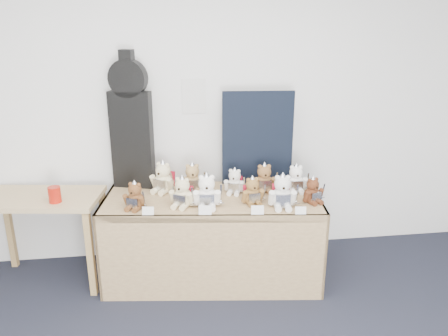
{
  "coord_description": "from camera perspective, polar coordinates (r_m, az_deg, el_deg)",
  "views": [
    {
      "loc": [
        -0.17,
        -1.3,
        2.08
      ],
      "look_at": [
        0.27,
        1.9,
        1.01
      ],
      "focal_mm": 35.0,
      "sensor_mm": 36.0,
      "label": 1
    }
  ],
  "objects": [
    {
      "name": "teddy_back_end",
      "position": [
        3.72,
        9.36,
        -1.51
      ],
      "size": [
        0.21,
        0.17,
        0.26
      ],
      "rotation": [
        0.0,
        0.0,
        -0.05
      ],
      "color": "white",
      "rests_on": "display_table"
    },
    {
      "name": "teddy_front_centre",
      "position": [
        3.35,
        -2.27,
        -3.23
      ],
      "size": [
        0.24,
        0.2,
        0.3
      ],
      "rotation": [
        0.0,
        0.0,
        -0.08
      ],
      "color": "white",
      "rests_on": "display_table"
    },
    {
      "name": "teddy_back_centre_left",
      "position": [
        3.68,
        -4.14,
        -1.42
      ],
      "size": [
        0.22,
        0.18,
        0.27
      ],
      "rotation": [
        0.0,
        0.0,
        -0.01
      ],
      "color": "tan",
      "rests_on": "display_table"
    },
    {
      "name": "guitar_case",
      "position": [
        3.74,
        -12.05,
        5.82
      ],
      "size": [
        0.37,
        0.2,
        1.16
      ],
      "rotation": [
        0.0,
        0.0,
        -0.29
      ],
      "color": "black",
      "rests_on": "display_table"
    },
    {
      "name": "room_shell",
      "position": [
        3.85,
        -3.96,
        9.32
      ],
      "size": [
        6.0,
        6.0,
        6.0
      ],
      "color": "white",
      "rests_on": "floor"
    },
    {
      "name": "teddy_front_far_right",
      "position": [
        3.38,
        7.62,
        -3.22
      ],
      "size": [
        0.24,
        0.21,
        0.3
      ],
      "rotation": [
        0.0,
        0.0,
        -0.13
      ],
      "color": "silver",
      "rests_on": "display_table"
    },
    {
      "name": "teddy_front_far_left",
      "position": [
        3.4,
        -11.56,
        -3.71
      ],
      "size": [
        0.19,
        0.19,
        0.24
      ],
      "rotation": [
        0.0,
        0.0,
        -0.41
      ],
      "color": "brown",
      "rests_on": "display_table"
    },
    {
      "name": "teddy_front_right",
      "position": [
        3.43,
        3.74,
        -3.12
      ],
      "size": [
        0.2,
        0.17,
        0.24
      ],
      "rotation": [
        0.0,
        0.0,
        0.12
      ],
      "color": "brown",
      "rests_on": "display_table"
    },
    {
      "name": "navy_board",
      "position": [
        3.78,
        4.41,
        3.87
      ],
      "size": [
        0.61,
        0.06,
        0.82
      ],
      "primitive_type": "cube",
      "rotation": [
        0.0,
        0.0,
        -0.07
      ],
      "color": "black",
      "rests_on": "display_table"
    },
    {
      "name": "teddy_back_right",
      "position": [
        3.68,
        5.28,
        -1.48
      ],
      "size": [
        0.22,
        0.18,
        0.27
      ],
      "rotation": [
        0.0,
        0.0,
        -0.04
      ],
      "color": "brown",
      "rests_on": "display_table"
    },
    {
      "name": "display_table",
      "position": [
        3.58,
        -1.54,
        -6.59
      ],
      "size": [
        1.84,
        0.95,
        0.74
      ],
      "rotation": [
        0.0,
        0.0,
        -0.13
      ],
      "color": "olive",
      "rests_on": "floor"
    },
    {
      "name": "entry_card_a",
      "position": [
        3.29,
        -9.89,
        -5.54
      ],
      "size": [
        0.09,
        0.03,
        0.06
      ],
      "primitive_type": "cube",
      "rotation": [
        -0.24,
        0.0,
        -0.13
      ],
      "color": "silver",
      "rests_on": "display_table"
    },
    {
      "name": "teddy_back_centre_right",
      "position": [
        3.64,
        1.39,
        -1.86
      ],
      "size": [
        0.19,
        0.18,
        0.24
      ],
      "rotation": [
        0.0,
        0.0,
        -0.33
      ],
      "color": "silver",
      "rests_on": "display_table"
    },
    {
      "name": "entry_card_d",
      "position": [
        3.3,
        9.99,
        -5.49
      ],
      "size": [
        0.08,
        0.03,
        0.06
      ],
      "primitive_type": "cube",
      "rotation": [
        -0.24,
        0.0,
        -0.13
      ],
      "color": "silver",
      "rests_on": "display_table"
    },
    {
      "name": "entry_card_b",
      "position": [
        3.25,
        -2.48,
        -5.52
      ],
      "size": [
        0.1,
        0.03,
        0.07
      ],
      "primitive_type": "cube",
      "rotation": [
        -0.24,
        0.0,
        -0.13
      ],
      "color": "silver",
      "rests_on": "display_table"
    },
    {
      "name": "teddy_front_left",
      "position": [
        3.38,
        -5.47,
        -3.31
      ],
      "size": [
        0.21,
        0.21,
        0.27
      ],
      "rotation": [
        0.0,
        0.0,
        -0.45
      ],
      "color": "beige",
      "rests_on": "display_table"
    },
    {
      "name": "side_table",
      "position": [
        3.86,
        -22.51,
        -5.15
      ],
      "size": [
        0.98,
        0.64,
        0.77
      ],
      "rotation": [
        0.0,
        0.0,
        -0.14
      ],
      "color": "tan",
      "rests_on": "floor"
    },
    {
      "name": "teddy_back_left",
      "position": [
        3.69,
        -7.96,
        -1.35
      ],
      "size": [
        0.24,
        0.24,
        0.29
      ],
      "rotation": [
        0.0,
        0.0,
        -0.56
      ],
      "color": "beige",
      "rests_on": "display_table"
    },
    {
      "name": "entry_card_c",
      "position": [
        3.26,
        4.4,
        -5.5
      ],
      "size": [
        0.1,
        0.03,
        0.07
      ],
      "primitive_type": "cube",
      "rotation": [
        -0.24,
        0.0,
        -0.13
      ],
      "color": "silver",
      "rests_on": "display_table"
    },
    {
      "name": "teddy_front_end",
      "position": [
        3.51,
        11.51,
        -3.0
      ],
      "size": [
        0.19,
        0.18,
        0.23
      ],
      "rotation": [
        0.0,
        0.0,
        0.32
      ],
      "color": "#552F1D",
      "rests_on": "display_table"
    },
    {
      "name": "red_cup",
      "position": [
        3.62,
        -21.24,
        -3.26
      ],
      "size": [
        0.09,
        0.09,
        0.13
      ],
      "primitive_type": "cylinder",
      "color": "#AD180B",
      "rests_on": "side_table"
    }
  ]
}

